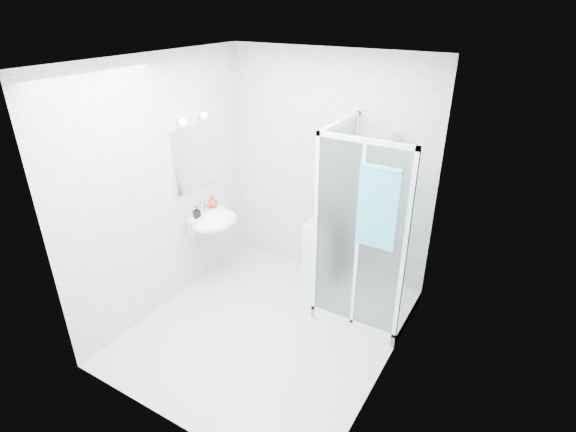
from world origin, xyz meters
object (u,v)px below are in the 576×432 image
Objects in this scene: shower_enclosure at (360,275)px; shampoo_bottle_b at (326,217)px; shampoo_bottle_a at (318,212)px; wall_basin at (213,220)px; hand_towel at (378,206)px; soap_dispenser_orange at (213,202)px; soap_dispenser_black at (197,212)px; storage_cabinet at (320,253)px.

shower_enclosure is 9.03× the size of shampoo_bottle_b.
shampoo_bottle_a is (-0.65, 0.28, 0.45)m from shower_enclosure.
wall_basin is 2.02m from hand_towel.
shampoo_bottle_b is at bearing 19.01° from soap_dispenser_orange.
shower_enclosure is 2.68× the size of hand_towel.
soap_dispenser_orange is (-1.23, -0.42, 0.07)m from shampoo_bottle_b.
shower_enclosure is 13.26× the size of soap_dispenser_orange.
shampoo_bottle_a is at bearing 33.70° from soap_dispenser_black.
shampoo_bottle_a is 1.83× the size of soap_dispenser_orange.
shampoo_bottle_a is 1.24× the size of shampoo_bottle_b.
soap_dispenser_black is (-1.10, -0.74, 0.03)m from shampoo_bottle_a.
soap_dispenser_black reaches higher than storage_cabinet.
hand_towel is 4.95× the size of soap_dispenser_orange.
wall_basin is 1.17m from shampoo_bottle_a.
hand_towel is (0.25, -0.40, 1.01)m from shower_enclosure.
soap_dispenser_orange reaches higher than soap_dispenser_black.
wall_basin is 0.74× the size of storage_cabinet.
soap_dispenser_orange is (-1.16, -0.45, 0.56)m from storage_cabinet.
shampoo_bottle_b is 1.60× the size of soap_dispenser_black.
shampoo_bottle_a is (-0.04, -0.01, 0.52)m from storage_cabinet.
wall_basin is 1.28m from storage_cabinet.
soap_dispenser_orange is 1.09× the size of soap_dispenser_black.
hand_towel is 1.19m from shampoo_bottle_b.
shampoo_bottle_a is (-0.90, 0.68, -0.56)m from hand_towel.
hand_towel is at bearing -2.55° from wall_basin.
storage_cabinet is at bearing 21.03° from soap_dispenser_orange.
soap_dispenser_orange reaches higher than wall_basin.
storage_cabinet is at bearing 160.50° from shampoo_bottle_b.
storage_cabinet is 3.44× the size of shampoo_bottle_b.
shampoo_bottle_a reaches higher than soap_dispenser_black.
shampoo_bottle_a is at bearing -159.34° from storage_cabinet.
soap_dispenser_black is at bearing -165.27° from shower_enclosure.
soap_dispenser_black is at bearing -147.30° from storage_cabinet.
shampoo_bottle_a reaches higher than wall_basin.
soap_dispenser_black is at bearing -123.00° from wall_basin.
soap_dispenser_black is at bearing -178.33° from hand_towel.
soap_dispenser_orange is at bearing 127.36° from wall_basin.
hand_towel is 2.07m from soap_dispenser_black.
shampoo_bottle_b is at bearing 27.64° from wall_basin.
storage_cabinet is 0.52m from shampoo_bottle_a.
wall_basin reaches higher than storage_cabinet.
hand_towel is at bearing 1.67° from soap_dispenser_black.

